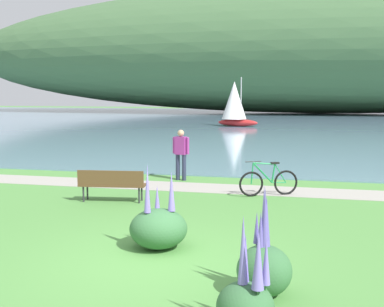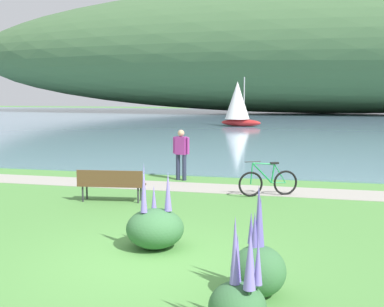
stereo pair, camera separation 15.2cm
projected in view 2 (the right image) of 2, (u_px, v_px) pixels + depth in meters
name	position (u px, v px, depth m)	size (l,w,h in m)	color
ground_plane	(148.00, 261.00, 8.41)	(200.00, 200.00, 0.00)	#518E42
bay_water	(287.00, 120.00, 55.43)	(180.00, 80.00, 0.04)	#6B8EA8
distant_hillside	(324.00, 49.00, 72.27)	(118.25, 28.00, 19.24)	#42663D
shoreline_path	(219.00, 188.00, 14.90)	(60.00, 1.50, 0.01)	#A39E93
park_bench_near_camera	(111.00, 183.00, 13.04)	(1.85, 0.70, 0.88)	brown
bicycle_leaning_near_bench	(268.00, 182.00, 13.81)	(1.62, 0.82, 1.01)	black
person_at_shoreline	(181.00, 151.00, 16.29)	(0.60, 0.30, 1.71)	#282D47
echium_bush_closest_to_camera	(238.00, 300.00, 5.87)	(0.72, 0.72, 1.46)	#386B3D
echium_bush_beside_closest	(258.00, 266.00, 6.94)	(0.80, 0.80, 1.58)	#386B3D
echium_bush_mid_cluster	(155.00, 227.00, 9.11)	(1.09, 1.09, 1.64)	#386B3D
sailboat_mid_bay	(238.00, 103.00, 43.33)	(3.86, 2.62, 4.38)	#B22323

